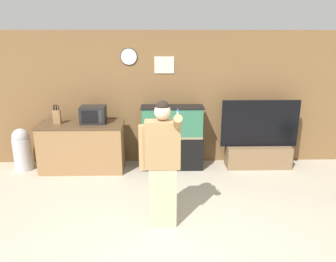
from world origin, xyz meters
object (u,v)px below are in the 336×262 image
(counter_island, at_px, (82,147))
(tv_on_stand, at_px, (258,148))
(knife_block, at_px, (57,117))
(trash_bin, at_px, (22,149))
(person_standing, at_px, (162,163))
(aquarium_on_stand, at_px, (172,138))
(microwave, at_px, (93,115))

(counter_island, height_order, tv_on_stand, tv_on_stand)
(knife_block, bearing_deg, counter_island, 0.87)
(tv_on_stand, xyz_separation_m, trash_bin, (-4.56, -0.03, 0.03))
(person_standing, relative_size, trash_bin, 2.11)
(aquarium_on_stand, distance_m, person_standing, 2.05)
(knife_block, relative_size, person_standing, 0.21)
(tv_on_stand, xyz_separation_m, person_standing, (-1.89, -2.02, 0.51))
(microwave, distance_m, knife_block, 0.66)
(microwave, bearing_deg, tv_on_stand, 0.86)
(counter_island, bearing_deg, aquarium_on_stand, 2.80)
(counter_island, bearing_deg, knife_block, -179.13)
(microwave, bearing_deg, counter_island, -171.71)
(aquarium_on_stand, height_order, tv_on_stand, tv_on_stand)
(person_standing, height_order, trash_bin, person_standing)
(counter_island, relative_size, tv_on_stand, 1.07)
(microwave, distance_m, trash_bin, 1.55)
(aquarium_on_stand, relative_size, person_standing, 0.71)
(knife_block, height_order, trash_bin, knife_block)
(counter_island, distance_m, trash_bin, 1.16)
(person_standing, bearing_deg, knife_block, 134.95)
(microwave, bearing_deg, aquarium_on_stand, 1.91)
(aquarium_on_stand, height_order, trash_bin, aquarium_on_stand)
(aquarium_on_stand, bearing_deg, knife_block, -177.58)
(person_standing, distance_m, trash_bin, 3.36)
(microwave, distance_m, person_standing, 2.35)
(aquarium_on_stand, relative_size, tv_on_stand, 0.82)
(tv_on_stand, bearing_deg, microwave, -179.14)
(counter_island, xyz_separation_m, tv_on_stand, (3.40, 0.08, -0.08))
(knife_block, distance_m, person_standing, 2.73)
(knife_block, height_order, tv_on_stand, tv_on_stand)
(counter_island, bearing_deg, tv_on_stand, 1.38)
(counter_island, xyz_separation_m, aquarium_on_stand, (1.71, 0.08, 0.15))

